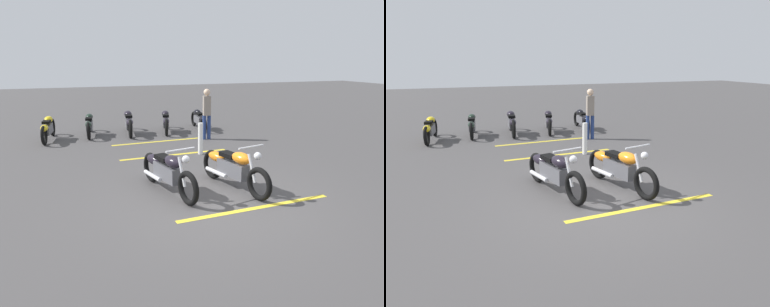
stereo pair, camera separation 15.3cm
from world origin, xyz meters
The scene contains 13 objects.
ground_plane centered at (0.00, 0.00, 0.00)m, with size 60.00×60.00×0.00m, color #474444.
motorcycle_bright_foreground centered at (0.55, -0.67, 0.46)m, with size 2.20×0.77×1.04m.
motorcycle_dark_foreground centered at (0.79, 0.70, 0.46)m, with size 2.20×0.78×1.04m.
motorcycle_row_far_left centered at (6.85, -2.29, 0.41)m, with size 1.98×0.33×0.75m.
motorcycle_row_left centered at (6.72, -0.91, 0.43)m, with size 2.04×0.59×0.78m.
motorcycle_row_center centered at (6.82, 0.45, 0.45)m, with size 2.19×0.39×0.83m.
motorcycle_row_right centered at (7.01, 1.82, 0.42)m, with size 2.03×0.39×0.76m.
motorcycle_row_far_right centered at (6.70, 3.19, 0.43)m, with size 2.08×0.44×0.79m.
bystander_near_row centered at (5.13, -1.92, 0.95)m, with size 0.22×0.29×1.71m.
bollard_post centered at (3.36, -1.02, 0.46)m, with size 0.14×0.14×0.92m, color white.
parking_stripe_near centered at (-0.59, -0.64, 0.00)m, with size 3.20×0.12×0.01m, color yellow.
parking_stripe_mid centered at (3.53, -0.30, 0.00)m, with size 3.20×0.12×0.01m, color yellow.
parking_stripe_far centered at (5.32, -0.31, 0.00)m, with size 3.20×0.12×0.01m, color yellow.
Camera 2 is at (-5.90, 2.69, 2.70)m, focal length 33.27 mm.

